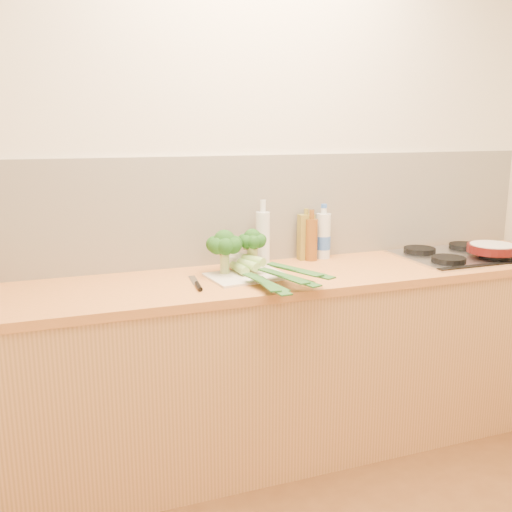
{
  "coord_description": "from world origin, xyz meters",
  "views": [
    {
      "loc": [
        -1.0,
        -1.2,
        1.58
      ],
      "look_at": [
        -0.15,
        1.1,
        1.02
      ],
      "focal_mm": 40.0,
      "sensor_mm": 36.0,
      "label": 1
    }
  ],
  "objects": [
    {
      "name": "room_shell",
      "position": [
        0.0,
        1.49,
        1.17
      ],
      "size": [
        3.5,
        3.5,
        3.5
      ],
      "color": "beige",
      "rests_on": "ground"
    },
    {
      "name": "counter",
      "position": [
        0.0,
        1.2,
        0.45
      ],
      "size": [
        3.2,
        0.62,
        0.9
      ],
      "color": "tan",
      "rests_on": "ground"
    },
    {
      "name": "gas_hob",
      "position": [
        1.02,
        1.2,
        0.91
      ],
      "size": [
        0.58,
        0.5,
        0.04
      ],
      "color": "silver",
      "rests_on": "counter"
    },
    {
      "name": "chopping_board",
      "position": [
        -0.16,
        1.2,
        0.91
      ],
      "size": [
        0.38,
        0.3,
        0.01
      ],
      "primitive_type": "cube",
      "rotation": [
        0.0,
        0.0,
        0.12
      ],
      "color": "silver",
      "rests_on": "counter"
    },
    {
      "name": "broccoli_left",
      "position": [
        -0.25,
        1.26,
        1.05
      ],
      "size": [
        0.17,
        0.17,
        0.21
      ],
      "color": "#93A661",
      "rests_on": "chopping_board"
    },
    {
      "name": "broccoli_right",
      "position": [
        -0.1,
        1.29,
        1.05
      ],
      "size": [
        0.14,
        0.14,
        0.2
      ],
      "color": "#93A661",
      "rests_on": "chopping_board"
    },
    {
      "name": "leek_front",
      "position": [
        -0.18,
        1.17,
        0.93
      ],
      "size": [
        0.12,
        0.67,
        0.04
      ],
      "rotation": [
        0.0,
        0.0,
        0.07
      ],
      "color": "white",
      "rests_on": "chopping_board"
    },
    {
      "name": "leek_mid",
      "position": [
        -0.12,
        1.14,
        0.95
      ],
      "size": [
        0.23,
        0.62,
        0.04
      ],
      "rotation": [
        0.0,
        0.0,
        0.3
      ],
      "color": "white",
      "rests_on": "chopping_board"
    },
    {
      "name": "leek_back",
      "position": [
        -0.08,
        1.15,
        0.97
      ],
      "size": [
        0.29,
        0.59,
        0.04
      ],
      "rotation": [
        0.0,
        0.0,
        0.41
      ],
      "color": "white",
      "rests_on": "chopping_board"
    },
    {
      "name": "chefs_knife",
      "position": [
        -0.42,
        1.12,
        0.91
      ],
      "size": [
        0.05,
        0.27,
        0.02
      ],
      "rotation": [
        0.0,
        0.0,
        -0.09
      ],
      "color": "silver",
      "rests_on": "counter"
    },
    {
      "name": "skillet",
      "position": [
        1.16,
        1.09,
        0.96
      ],
      "size": [
        0.37,
        0.25,
        0.04
      ],
      "rotation": [
        0.0,
        0.0,
        -0.18
      ],
      "color": "#490E0C",
      "rests_on": "gas_hob"
    },
    {
      "name": "oil_tin",
      "position": [
        0.24,
        1.43,
        1.02
      ],
      "size": [
        0.08,
        0.05,
        0.27
      ],
      "color": "olive",
      "rests_on": "counter"
    },
    {
      "name": "glass_bottle",
      "position": [
        -0.01,
        1.4,
        1.04
      ],
      "size": [
        0.07,
        0.07,
        0.33
      ],
      "color": "silver",
      "rests_on": "counter"
    },
    {
      "name": "amber_bottle",
      "position": [
        0.26,
        1.4,
        1.01
      ],
      "size": [
        0.06,
        0.06,
        0.27
      ],
      "color": "brown",
      "rests_on": "counter"
    },
    {
      "name": "water_bottle",
      "position": [
        0.34,
        1.43,
        1.01
      ],
      "size": [
        0.08,
        0.08,
        0.27
      ],
      "color": "silver",
      "rests_on": "counter"
    }
  ]
}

